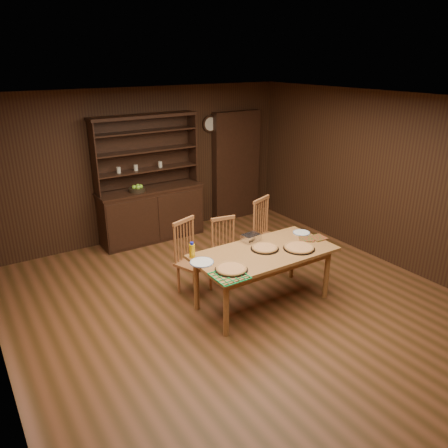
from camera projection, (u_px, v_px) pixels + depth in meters
floor at (241, 307)px, 5.70m from camera, size 6.00×6.00×0.00m
room_shell at (242, 192)px, 5.13m from camera, size 6.00×6.00×6.00m
china_hutch at (151, 207)px, 7.64m from camera, size 1.84×0.52×2.17m
doorway at (236, 166)px, 8.55m from camera, size 1.00×0.18×2.10m
wall_clock at (210, 124)px, 8.01m from camera, size 0.30×0.05×0.30m
dining_table at (264, 257)px, 5.57m from camera, size 1.82×0.91×0.75m
chair_left at (190, 254)px, 5.93m from camera, size 0.54×0.53×1.04m
chair_center at (226, 248)px, 6.25m from camera, size 0.44×0.42×0.94m
chair_right at (266, 231)px, 6.65m from camera, size 0.57×0.56×1.08m
pizza_left at (231, 269)px, 5.05m from camera, size 0.39×0.39×0.04m
pizza_right at (299, 248)px, 5.61m from camera, size 0.41×0.41×0.04m
pizza_center at (265, 248)px, 5.60m from camera, size 0.37×0.37×0.04m
cooling_rack at (230, 276)px, 4.91m from camera, size 0.43×0.43×0.02m
plate_left at (202, 262)px, 5.23m from camera, size 0.29×0.29×0.02m
plate_right at (301, 233)px, 6.10m from camera, size 0.24×0.24×0.02m
foil_dish at (251, 238)px, 5.84m from camera, size 0.25×0.19×0.09m
juice_bottle at (192, 250)px, 5.34m from camera, size 0.07×0.07×0.20m
pot_holder_a at (318, 238)px, 5.93m from camera, size 0.22×0.22×0.02m
pot_holder_b at (306, 239)px, 5.89m from camera, size 0.27×0.27×0.01m
fruit_bowl at (137, 189)px, 7.32m from camera, size 0.28×0.28×0.12m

